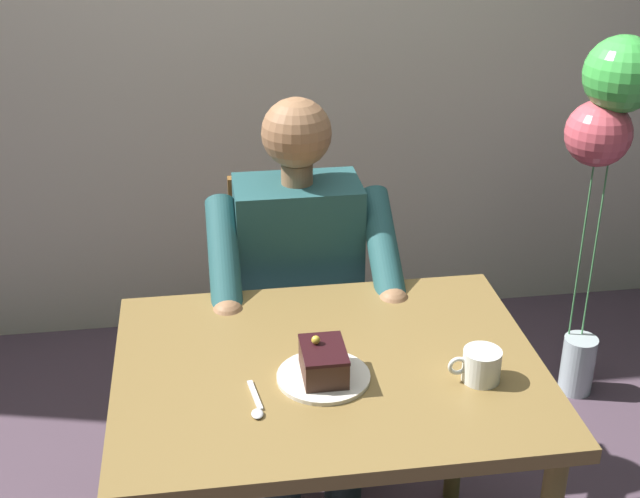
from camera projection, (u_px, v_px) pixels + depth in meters
dining_table at (329, 397)px, 2.06m from camera, size 0.99×0.77×0.74m
chair at (295, 308)px, 2.73m from camera, size 0.42×0.42×0.90m
seated_person at (302, 299)px, 2.52m from camera, size 0.53×0.58×1.20m
dessert_plate at (323, 377)px, 1.96m from camera, size 0.21×0.21×0.01m
cake_slice at (323, 361)px, 1.94m from camera, size 0.10×0.14×0.09m
coffee_cup at (481, 365)px, 1.94m from camera, size 0.12×0.09×0.08m
dessert_spoon at (256, 405)px, 1.87m from camera, size 0.03×0.14×0.01m
balloon_display at (608, 133)px, 2.79m from camera, size 0.28×0.24×1.29m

